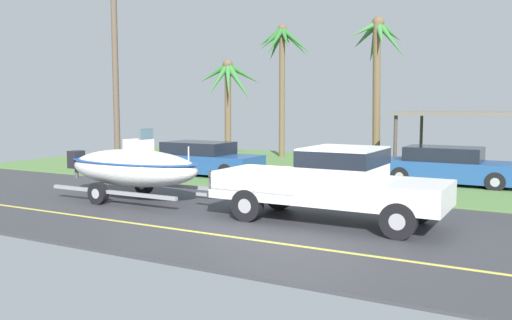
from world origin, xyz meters
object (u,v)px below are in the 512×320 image
object	(u,v)px
pickup_truck_towing	(342,181)
utility_pole	(115,73)
parked_sedan_near	(202,159)
parked_sedan_far	(448,167)
palm_tree_near_left	(229,86)
boat_on_trailer	(133,167)
palm_tree_mid	(282,54)
carport_awning	(504,115)
palm_tree_near_right	(377,57)

from	to	relation	value
pickup_truck_towing	utility_pole	xyz separation A→B (m)	(-10.91, 3.87, 3.11)
parked_sedan_near	parked_sedan_far	world-z (taller)	same
parked_sedan_near	palm_tree_near_left	world-z (taller)	palm_tree_near_left
boat_on_trailer	pickup_truck_towing	bearing A→B (deg)	-0.00
palm_tree_near_left	palm_tree_mid	distance (m)	4.55
parked_sedan_near	palm_tree_mid	world-z (taller)	palm_tree_mid
pickup_truck_towing	boat_on_trailer	world-z (taller)	boat_on_trailer
palm_tree_near_left	palm_tree_mid	size ratio (longest dim) A/B	0.70
parked_sedan_far	palm_tree_mid	xyz separation A→B (m)	(-9.83, 6.30, 4.93)
boat_on_trailer	palm_tree_near_left	world-z (taller)	palm_tree_near_left
parked_sedan_near	parked_sedan_far	xyz separation A→B (m)	(9.25, 2.11, -0.00)
pickup_truck_towing	utility_pole	world-z (taller)	utility_pole
parked_sedan_far	carport_awning	distance (m)	4.36
palm_tree_mid	utility_pole	distance (m)	10.63
utility_pole	boat_on_trailer	bearing A→B (deg)	-42.27
parked_sedan_near	palm_tree_near_left	bearing A→B (deg)	107.52
parked_sedan_near	palm_tree_near_left	size ratio (longest dim) A/B	0.94
palm_tree_near_left	palm_tree_mid	world-z (taller)	palm_tree_mid
boat_on_trailer	utility_pole	size ratio (longest dim) A/B	0.73
boat_on_trailer	utility_pole	world-z (taller)	utility_pole
palm_tree_near_right	utility_pole	bearing A→B (deg)	-135.86
parked_sedan_far	utility_pole	xyz separation A→B (m)	(-12.08, -3.98, 3.47)
carport_awning	utility_pole	world-z (taller)	utility_pole
pickup_truck_towing	parked_sedan_far	distance (m)	7.95
parked_sedan_far	pickup_truck_towing	bearing A→B (deg)	-98.45
parked_sedan_near	utility_pole	world-z (taller)	utility_pole
boat_on_trailer	palm_tree_near_left	size ratio (longest dim) A/B	1.15
parked_sedan_far	carport_awning	world-z (taller)	carport_awning
boat_on_trailer	carport_awning	bearing A→B (deg)	51.19
palm_tree_near_left	utility_pole	size ratio (longest dim) A/B	0.63
pickup_truck_towing	carport_awning	world-z (taller)	carport_awning
parked_sedan_far	carport_awning	xyz separation A→B (m)	(1.46, 3.69, 1.82)
pickup_truck_towing	utility_pole	distance (m)	11.99
boat_on_trailer	palm_tree_mid	world-z (taller)	palm_tree_mid
pickup_truck_towing	parked_sedan_far	xyz separation A→B (m)	(1.17, 7.86, -0.36)
palm_tree_near_left	pickup_truck_towing	bearing A→B (deg)	-46.78
parked_sedan_far	palm_tree_near_right	xyz separation A→B (m)	(-3.87, 3.98, 4.36)
parked_sedan_near	utility_pole	bearing A→B (deg)	-146.54
utility_pole	parked_sedan_far	bearing A→B (deg)	18.25
pickup_truck_towing	palm_tree_near_left	world-z (taller)	palm_tree_near_left
parked_sedan_near	parked_sedan_far	size ratio (longest dim) A/B	1.03
boat_on_trailer	palm_tree_near_left	xyz separation A→B (m)	(-2.79, 10.05, 2.81)
parked_sedan_near	palm_tree_mid	bearing A→B (deg)	93.92
palm_tree_near_left	boat_on_trailer	bearing A→B (deg)	-74.47
boat_on_trailer	parked_sedan_far	bearing A→B (deg)	45.14
parked_sedan_far	palm_tree_near_left	bearing A→B (deg)	168.33
parked_sedan_near	palm_tree_mid	size ratio (longest dim) A/B	0.66
pickup_truck_towing	utility_pole	bearing A→B (deg)	160.46
palm_tree_near_right	palm_tree_mid	bearing A→B (deg)	158.69
carport_awning	pickup_truck_towing	bearing A→B (deg)	-102.84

